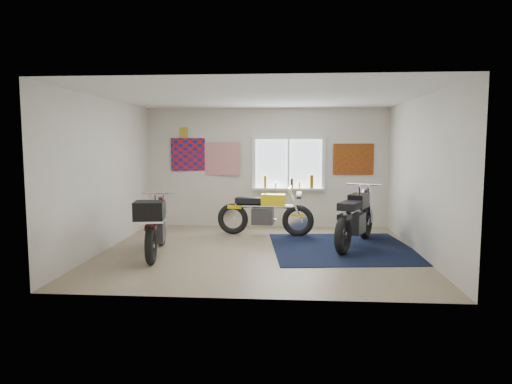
# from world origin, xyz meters

# --- Properties ---
(ground) EXTENTS (5.50, 5.50, 0.00)m
(ground) POSITION_xyz_m (0.00, 0.00, 0.00)
(ground) COLOR #9E896B
(ground) RESTS_ON ground
(room_shell) EXTENTS (5.50, 5.50, 5.50)m
(room_shell) POSITION_xyz_m (0.00, 0.00, 1.64)
(room_shell) COLOR white
(room_shell) RESTS_ON ground
(navy_rug) EXTENTS (2.76, 2.85, 0.01)m
(navy_rug) POSITION_xyz_m (1.49, 0.34, 0.01)
(navy_rug) COLOR black
(navy_rug) RESTS_ON ground
(window_assembly) EXTENTS (1.66, 0.17, 1.26)m
(window_assembly) POSITION_xyz_m (0.50, 2.47, 1.37)
(window_assembly) COLOR white
(window_assembly) RESTS_ON room_shell
(oil_bottles) EXTENTS (1.13, 0.09, 0.30)m
(oil_bottles) POSITION_xyz_m (0.61, 2.40, 1.03)
(oil_bottles) COLOR #8E6614
(oil_bottles) RESTS_ON window_assembly
(flag_display) EXTENTS (1.60, 0.10, 1.17)m
(flag_display) POSITION_xyz_m (-1.90, 2.48, 2.15)
(flag_display) COLOR red
(flag_display) RESTS_ON room_shell
(triumph_poster) EXTENTS (0.90, 0.03, 0.70)m
(triumph_poster) POSITION_xyz_m (1.95, 2.48, 1.55)
(triumph_poster) COLOR #A54C14
(triumph_poster) RESTS_ON room_shell
(yellow_triumph) EXTENTS (2.03, 0.61, 1.02)m
(yellow_triumph) POSITION_xyz_m (0.01, 1.45, 0.45)
(yellow_triumph) COLOR black
(yellow_triumph) RESTS_ON ground
(black_chrome_bike) EXTENTS (1.05, 2.07, 1.13)m
(black_chrome_bike) POSITION_xyz_m (1.74, 0.55, 0.50)
(black_chrome_bike) COLOR black
(black_chrome_bike) RESTS_ON navy_rug
(maroon_tourer) EXTENTS (0.76, 2.02, 1.03)m
(maroon_tourer) POSITION_xyz_m (-1.73, -0.50, 0.53)
(maroon_tourer) COLOR black
(maroon_tourer) RESTS_ON ground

